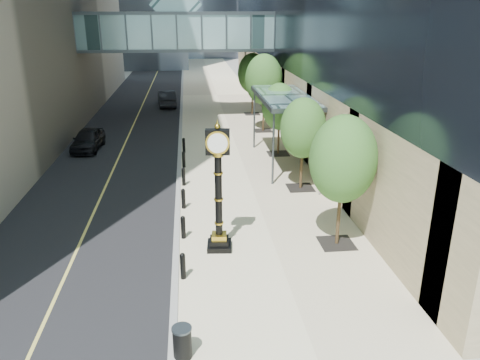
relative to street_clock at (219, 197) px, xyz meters
name	(u,v)px	position (x,y,z in m)	size (l,w,h in m)	color
ground	(262,291)	(1.25, -3.13, -2.30)	(320.00, 320.00, 0.00)	gray
road	(146,96)	(-5.75, 36.87, -2.29)	(8.00, 180.00, 0.02)	black
sidewalk	(217,95)	(2.25, 36.87, -2.27)	(8.00, 180.00, 0.06)	beige
curb	(182,96)	(-1.75, 36.87, -2.26)	(0.25, 180.00, 0.07)	gray
skywalk	(177,29)	(-1.75, 24.87, 5.42)	(17.00, 4.20, 5.80)	slate
entrance_canopy	(284,98)	(4.73, 10.87, 1.90)	(3.00, 8.00, 4.38)	#383F44
bollard_row	(184,188)	(-1.45, 5.87, -1.79)	(0.20, 16.20, 0.90)	black
street_trees	(277,97)	(4.85, 13.88, 1.43)	(2.93, 28.66, 6.02)	black
street_clock	(219,197)	(0.00, 0.00, 0.00)	(1.05, 1.05, 5.16)	black
trash_bin	(182,343)	(-1.45, -6.21, -1.79)	(0.52, 0.52, 0.90)	black
pedestrian	(322,179)	(5.75, 5.35, -1.42)	(0.59, 0.39, 1.62)	#A5A197
car_near	(88,139)	(-8.05, 15.46, -1.54)	(1.73, 4.29, 1.46)	black
car_far	(167,98)	(-3.20, 30.83, -1.49)	(1.66, 4.75, 1.57)	black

